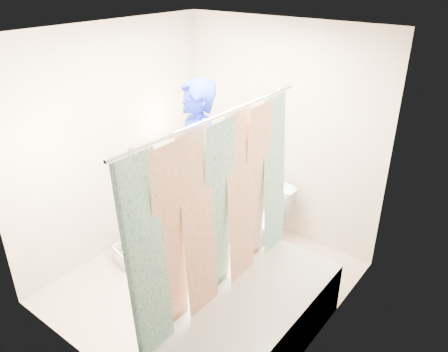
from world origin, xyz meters
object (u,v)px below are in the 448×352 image
Objects in this scene: bathtub at (253,326)px; plumber at (197,174)px; toilet at (263,221)px; cleaning_caddy at (128,256)px.

plumber is (-1.23, 0.77, 0.69)m from bathtub.
toilet reaches higher than bathtub.
toilet is at bearing 86.28° from plumber.
plumber is (-0.51, -0.49, 0.61)m from toilet.
bathtub is 2.50× the size of toilet.
toilet is (-0.72, 1.26, 0.08)m from bathtub.
plumber reaches higher than bathtub.
bathtub reaches higher than cleaning_caddy.
cleaning_caddy is (-0.98, -1.09, -0.27)m from toilet.
plumber is 5.63× the size of cleaning_caddy.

